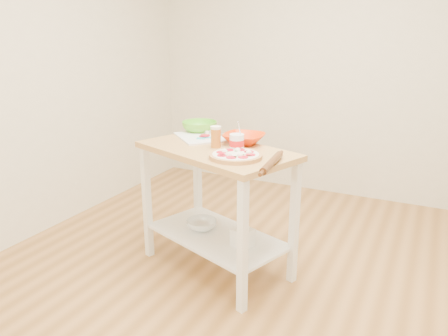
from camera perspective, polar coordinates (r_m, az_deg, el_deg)
room_shell at (r=2.43m, az=3.59°, el=10.33°), size 4.04×4.54×2.74m
prep_island at (r=3.01m, az=-1.02°, el=-2.10°), size 1.21×0.91×0.90m
pizza at (r=2.70m, az=1.54°, el=1.66°), size 0.33×0.33×0.05m
cutting_board at (r=3.23m, az=-3.01°, el=4.11°), size 0.50×0.49×0.04m
spatula at (r=3.15m, az=-2.35°, el=3.94°), size 0.14×0.10×0.01m
knife at (r=3.36m, az=-1.95°, el=4.83°), size 0.27×0.07×0.01m
orange_bowl at (r=3.05m, az=2.62°, el=3.87°), size 0.30×0.30×0.07m
green_bowl at (r=3.40m, az=-3.21°, el=5.39°), size 0.29×0.29×0.08m
beer_pint at (r=2.94m, az=-1.08°, el=4.11°), size 0.07×0.07×0.14m
yogurt_tub at (r=2.83m, az=1.68°, el=3.31°), size 0.10×0.10×0.20m
rolling_pin at (r=2.53m, az=6.25°, el=0.66°), size 0.08×0.38×0.04m
shelf_glass_bowl at (r=3.23m, az=-2.93°, el=-7.40°), size 0.31×0.31×0.07m
shelf_bin at (r=2.98m, az=2.44°, el=-9.05°), size 0.16×0.16×0.12m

